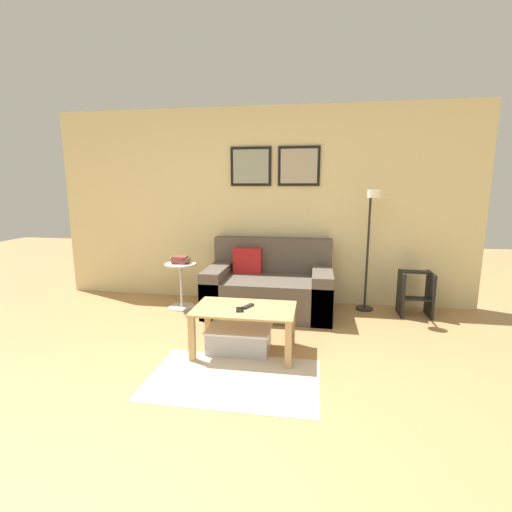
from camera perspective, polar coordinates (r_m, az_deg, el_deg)
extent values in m
plane|color=tan|center=(2.57, -10.87, -26.54)|extent=(16.00, 16.00, 0.00)
cube|color=beige|center=(4.98, 0.59, 7.60)|extent=(5.60, 0.06, 2.55)
cube|color=black|center=(4.96, -0.79, 13.60)|extent=(0.53, 0.02, 0.50)
cube|color=#939E8E|center=(4.95, -0.81, 13.61)|extent=(0.46, 0.01, 0.43)
cube|color=black|center=(4.89, 6.62, 13.57)|extent=(0.53, 0.02, 0.50)
cube|color=#ADA38E|center=(4.88, 6.61, 13.58)|extent=(0.46, 0.01, 0.43)
cube|color=#C1B299|center=(3.18, -3.52, -18.34)|extent=(1.40, 0.89, 0.01)
cube|color=brown|center=(4.62, 2.02, -5.96)|extent=(1.53, 0.92, 0.44)
cube|color=brown|center=(4.86, 2.60, 0.24)|extent=(1.53, 0.20, 0.44)
cube|color=brown|center=(4.72, -5.76, -4.88)|extent=(0.24, 0.92, 0.56)
cube|color=brown|center=(4.57, 10.08, -5.53)|extent=(0.24, 0.92, 0.56)
cube|color=red|center=(4.75, -1.31, -0.73)|extent=(0.36, 0.14, 0.32)
cube|color=tan|center=(3.47, -1.80, -8.11)|extent=(0.94, 0.57, 0.02)
cube|color=tan|center=(3.44, -9.82, -12.39)|extent=(0.06, 0.06, 0.42)
cube|color=tan|center=(3.27, 5.00, -13.49)|extent=(0.06, 0.06, 0.42)
cube|color=tan|center=(3.87, -7.42, -9.61)|extent=(0.06, 0.06, 0.42)
cube|color=tan|center=(3.73, 5.58, -10.39)|extent=(0.06, 0.06, 0.42)
cube|color=#B2B2B7|center=(3.62, -2.62, -12.79)|extent=(0.58, 0.36, 0.21)
cube|color=silver|center=(3.58, -2.64, -11.13)|extent=(0.60, 0.38, 0.02)
cylinder|color=black|center=(4.97, 16.33, -7.75)|extent=(0.21, 0.21, 0.02)
cylinder|color=black|center=(4.79, 16.80, 0.75)|extent=(0.03, 0.03, 1.47)
cylinder|color=black|center=(4.59, 17.52, 9.54)|extent=(0.02, 0.27, 0.02)
cylinder|color=white|center=(4.45, 17.74, 9.12)|extent=(0.15, 0.15, 0.09)
cylinder|color=silver|center=(4.94, -11.31, -7.67)|extent=(0.34, 0.34, 0.01)
cylinder|color=silver|center=(4.85, -11.44, -4.51)|extent=(0.04, 0.04, 0.55)
cylinder|color=silver|center=(4.79, -11.56, -1.23)|extent=(0.40, 0.40, 0.02)
cube|color=#8C4C93|center=(4.80, -11.46, -0.96)|extent=(0.19, 0.18, 0.02)
cube|color=#B73333|center=(4.79, -11.54, -0.71)|extent=(0.23, 0.17, 0.03)
cube|color=#387F4C|center=(4.80, -11.58, -0.41)|extent=(0.25, 0.16, 0.02)
cube|color=#B73333|center=(4.79, -11.61, -0.17)|extent=(0.19, 0.15, 0.02)
cube|color=#232328|center=(3.48, -1.27, -7.73)|extent=(0.10, 0.15, 0.02)
cube|color=black|center=(3.41, -2.51, -8.24)|extent=(0.09, 0.15, 0.01)
cube|color=black|center=(4.84, 21.38, -5.34)|extent=(0.03, 0.33, 0.54)
cube|color=black|center=(4.93, 25.20, -5.37)|extent=(0.03, 0.33, 0.54)
cube|color=black|center=(4.84, 23.43, -6.03)|extent=(0.30, 0.15, 0.02)
cube|color=black|center=(4.87, 23.37, -2.25)|extent=(0.30, 0.15, 0.02)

